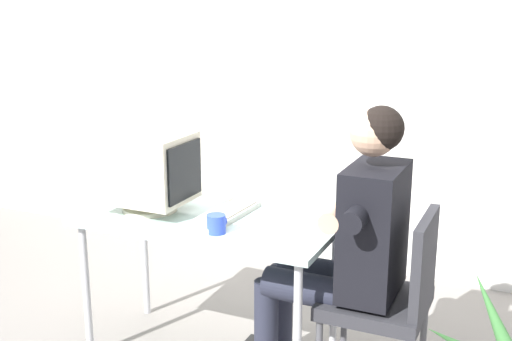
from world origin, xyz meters
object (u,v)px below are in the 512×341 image
object	(u,v)px
crt_monitor	(149,169)
office_chair	(390,294)
desk	(209,231)
desk_mug	(217,224)
keyboard	(224,214)
person_seated	(347,241)

from	to	relation	value
crt_monitor	office_chair	bearing A→B (deg)	2.85
desk	office_chair	distance (m)	0.87
crt_monitor	desk_mug	xyz separation A→B (m)	(0.43, -0.14, -0.17)
desk	keyboard	xyz separation A→B (m)	(0.06, 0.03, 0.08)
desk	desk_mug	bearing A→B (deg)	-52.61
crt_monitor	desk	bearing A→B (deg)	4.34
keyboard	office_chair	bearing A→B (deg)	0.39
desk	office_chair	size ratio (longest dim) A/B	1.42
person_seated	desk_mug	size ratio (longest dim) A/B	13.60
desk	person_seated	size ratio (longest dim) A/B	0.93
office_chair	person_seated	world-z (taller)	person_seated
keyboard	desk_mug	distance (m)	0.21
crt_monitor	office_chair	size ratio (longest dim) A/B	0.47
crt_monitor	desk_mug	bearing A→B (deg)	-18.49
office_chair	desk	bearing A→B (deg)	-177.69
keyboard	desk	bearing A→B (deg)	-155.52
desk	crt_monitor	distance (m)	0.41
desk	desk_mug	size ratio (longest dim) A/B	12.71
desk	crt_monitor	bearing A→B (deg)	-175.66
office_chair	keyboard	bearing A→B (deg)	-179.61
crt_monitor	desk_mug	size ratio (longest dim) A/B	4.21
desk_mug	keyboard	bearing A→B (deg)	108.18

